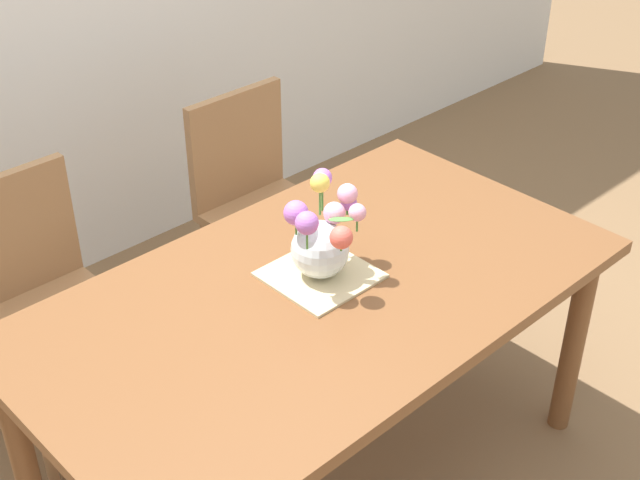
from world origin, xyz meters
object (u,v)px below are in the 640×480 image
dining_table (319,313)px  chair_right (257,195)px  flower_vase (322,238)px  chair_left (38,294)px

dining_table → chair_right: 0.94m
dining_table → flower_vase: 0.22m
chair_left → flower_vase: flower_vase is taller
dining_table → flower_vase: flower_vase is taller
chair_right → flower_vase: flower_vase is taller
dining_table → chair_right: (0.45, 0.81, -0.14)m
chair_left → chair_right: bearing=-180.0°
flower_vase → chair_right: bearing=62.5°
chair_right → flower_vase: size_ratio=3.30×
chair_right → flower_vase: (-0.40, -0.77, 0.35)m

